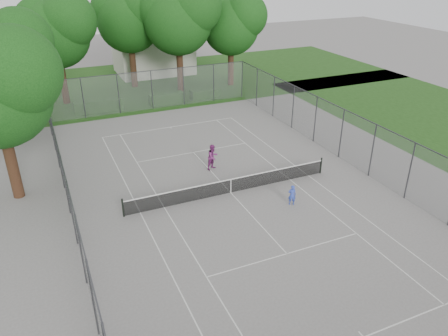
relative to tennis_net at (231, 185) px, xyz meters
name	(u,v)px	position (x,y,z in m)	size (l,w,h in m)	color
ground	(231,193)	(0.00, 0.00, -0.51)	(120.00, 120.00, 0.00)	slate
grass_far	(131,84)	(0.00, 26.00, -0.51)	(60.00, 20.00, 0.00)	#1C4212
court_markings	(231,193)	(0.00, 0.00, -0.50)	(11.03, 23.83, 0.01)	silver
tennis_net	(231,185)	(0.00, 0.00, 0.00)	(12.87, 0.10, 1.10)	black
perimeter_fence	(231,166)	(0.00, 0.00, 1.30)	(18.08, 34.08, 3.52)	#38383D
tree_far_left	(56,28)	(-6.96, 21.91, 6.33)	(6.93, 6.32, 9.96)	#351E13
tree_far_midleft	(130,15)	(0.32, 24.93, 6.76)	(7.36, 6.72, 10.58)	#351E13
tree_far_midright	(179,14)	(4.26, 21.28, 7.01)	(7.61, 6.95, 10.94)	#351E13
tree_far_right	(232,22)	(9.94, 21.44, 5.95)	(6.54, 5.97, 9.41)	#351E13
tree_side_back	(5,50)	(-11.05, 14.72, 6.08)	(6.68, 6.09, 9.60)	#351E13
hedge_left	(99,106)	(-4.65, 18.30, 0.02)	(4.25, 1.28, 1.06)	#1D4315
hedge_mid	(166,98)	(1.55, 17.96, -0.01)	(3.22, 0.92, 1.01)	#1D4315
hedge_right	(205,94)	(5.54, 18.18, -0.08)	(2.86, 1.05, 0.86)	#1D4315
house	(152,36)	(3.80, 30.03, 3.70)	(8.40, 6.51, 10.46)	beige
girl_player	(292,195)	(2.61, -2.58, 0.10)	(0.44, 0.29, 1.22)	blue
woman_player	(213,157)	(0.27, 3.42, 0.35)	(0.83, 0.65, 1.72)	#7F2A6F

